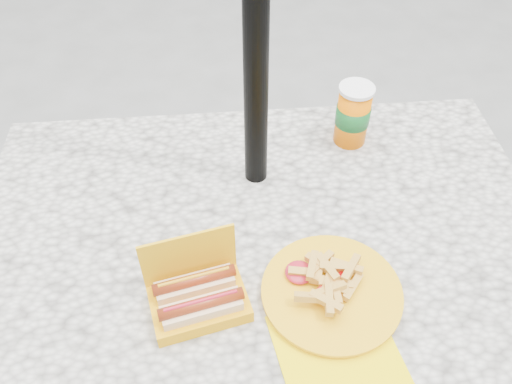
{
  "coord_description": "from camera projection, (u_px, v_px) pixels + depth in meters",
  "views": [
    {
      "loc": [
        -0.08,
        -0.72,
        1.62
      ],
      "look_at": [
        -0.01,
        0.06,
        0.8
      ],
      "focal_mm": 38.0,
      "sensor_mm": 36.0,
      "label": 1
    }
  ],
  "objects": [
    {
      "name": "fries_plate",
      "position": [
        331.0,
        295.0,
        1.0
      ],
      "size": [
        0.26,
        0.37,
        0.05
      ],
      "rotation": [
        0.0,
        0.0,
        0.21
      ],
      "color": "#F9DB00",
      "rests_on": "picnic_table"
    },
    {
      "name": "hotdog_box",
      "position": [
        198.0,
        297.0,
        0.98
      ],
      "size": [
        0.2,
        0.15,
        0.14
      ],
      "rotation": [
        0.0,
        0.0,
        0.22
      ],
      "color": "#E1A30D",
      "rests_on": "picnic_table"
    },
    {
      "name": "picnic_table",
      "position": [
        262.0,
        260.0,
        1.21
      ],
      "size": [
        1.2,
        0.8,
        0.75
      ],
      "color": "beige",
      "rests_on": "ground"
    },
    {
      "name": "ground",
      "position": [
        260.0,
        384.0,
        1.67
      ],
      "size": [
        60.0,
        60.0,
        0.0
      ],
      "primitive_type": "plane",
      "color": "slate"
    },
    {
      "name": "umbrella_pole",
      "position": [
        256.0,
        38.0,
        0.99
      ],
      "size": [
        0.05,
        0.05,
        2.2
      ],
      "primitive_type": "cylinder",
      "color": "black",
      "rests_on": "ground"
    },
    {
      "name": "soda_cup",
      "position": [
        353.0,
        115.0,
        1.27
      ],
      "size": [
        0.08,
        0.08,
        0.15
      ],
      "rotation": [
        0.0,
        0.0,
        -0.18
      ],
      "color": "#FF7200",
      "rests_on": "picnic_table"
    }
  ]
}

